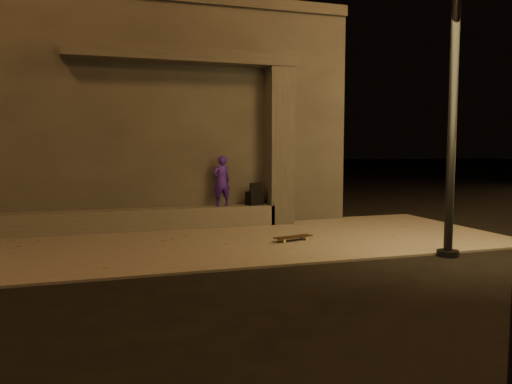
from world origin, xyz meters
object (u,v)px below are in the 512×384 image
object	(u,v)px
backpack	(255,197)
column	(279,146)
street_lamp_0	(456,22)
skateboard	(293,237)
skateboarder	(222,181)

from	to	relation	value
backpack	column	bearing A→B (deg)	-18.54
street_lamp_0	skateboard	bearing A→B (deg)	137.57
backpack	skateboard	bearing A→B (deg)	-106.51
skateboard	column	bearing A→B (deg)	61.54
skateboarder	street_lamp_0	bearing A→B (deg)	117.35
column	street_lamp_0	size ratio (longest dim) A/B	0.54
backpack	skateboard	distance (m)	2.28
skateboard	street_lamp_0	bearing A→B (deg)	-57.60
column	street_lamp_0	xyz separation A→B (m)	(1.51, -4.07, 1.99)
skateboard	street_lamp_0	distance (m)	4.63
skateboarder	skateboard	xyz separation A→B (m)	(0.86, -2.21, -0.95)
skateboard	street_lamp_0	xyz separation A→B (m)	(2.04, -1.86, 3.72)
street_lamp_0	skateboarder	bearing A→B (deg)	125.41
skateboard	street_lamp_0	world-z (taller)	street_lamp_0
skateboarder	backpack	world-z (taller)	skateboarder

